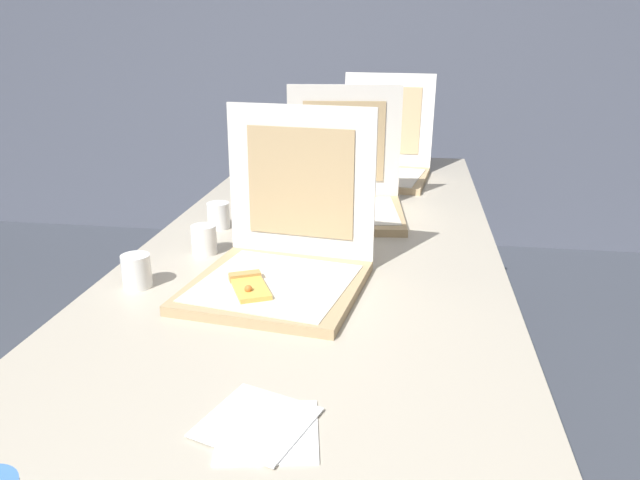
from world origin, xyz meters
TOP-DOWN VIEW (x-y plane):
  - wall_back at (0.00, 2.83)m, footprint 10.00×0.10m
  - table at (0.00, 0.63)m, footprint 0.92×2.29m
  - pizza_box_front at (-0.05, 0.32)m, footprint 0.40×0.41m
  - pizza_box_middle at (0.03, 0.87)m, footprint 0.39×0.39m
  - pizza_box_back at (0.11, 1.36)m, footprint 0.40×0.45m
  - cup_white_near_left at (-0.36, 0.26)m, footprint 0.06×0.06m
  - cup_white_mid at (-0.31, 0.69)m, footprint 0.06×0.06m
  - cup_white_far at (-0.25, 0.99)m, footprint 0.06×0.06m
  - cup_white_near_center at (-0.28, 0.48)m, footprint 0.06×0.06m
  - napkin_pile at (0.03, -0.19)m, footprint 0.19×0.19m

SIDE VIEW (x-z plane):
  - table at x=0.00m, z-range 0.33..1.07m
  - napkin_pile at x=0.03m, z-range 0.75..0.75m
  - cup_white_near_left at x=-0.36m, z-range 0.75..0.82m
  - cup_white_mid at x=-0.31m, z-range 0.75..0.82m
  - cup_white_far at x=-0.25m, z-range 0.75..0.82m
  - cup_white_near_center at x=-0.28m, z-range 0.75..0.82m
  - pizza_box_middle at x=0.03m, z-range 0.61..0.99m
  - pizza_box_front at x=-0.05m, z-range 0.61..0.99m
  - pizza_box_back at x=0.11m, z-range 0.61..0.99m
  - wall_back at x=0.00m, z-range 0.00..2.60m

